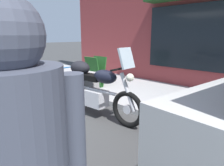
{
  "coord_description": "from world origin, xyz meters",
  "views": [
    {
      "loc": [
        3.75,
        -1.8,
        1.61
      ],
      "look_at": [
        1.0,
        0.96,
        0.7
      ],
      "focal_mm": 32.94,
      "sensor_mm": 36.0,
      "label": 1
    }
  ],
  "objects": [
    {
      "name": "parked_bicycle",
      "position": [
        -0.96,
        0.89,
        0.37
      ],
      "size": [
        1.74,
        0.48,
        0.92
      ],
      "color": "black",
      "rests_on": "ground_plane"
    },
    {
      "name": "sandwich_board_sign",
      "position": [
        -0.82,
        2.1,
        0.56
      ],
      "size": [
        0.55,
        0.4,
        0.88
      ],
      "color": "#1E511E",
      "rests_on": "sidewalk_curb"
    },
    {
      "name": "ground_plane",
      "position": [
        0.0,
        0.0,
        0.0
      ],
      "size": [
        80.0,
        80.0,
        0.0
      ],
      "primitive_type": "plane",
      "color": "#3B3B3B"
    },
    {
      "name": "second_bicycle_by_cafe",
      "position": [
        -3.27,
        0.92,
        0.39
      ],
      "size": [
        1.74,
        0.52,
        0.95
      ],
      "color": "black",
      "rests_on": "ground_plane"
    },
    {
      "name": "touring_motorcycle",
      "position": [
        0.67,
        0.78,
        0.61
      ],
      "size": [
        2.13,
        0.62,
        1.41
      ],
      "color": "black",
      "rests_on": "ground_plane"
    }
  ]
}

